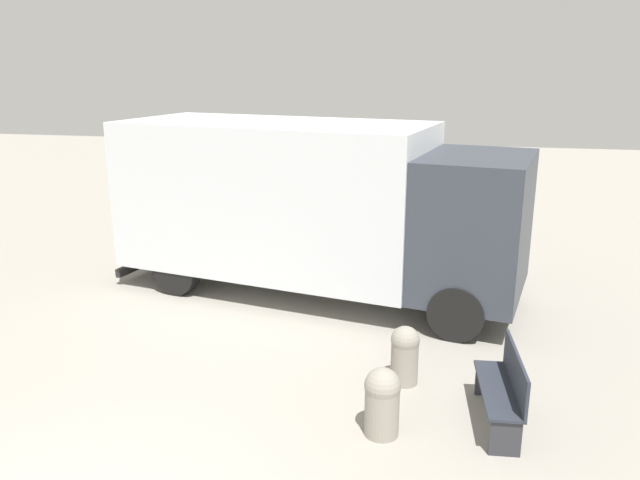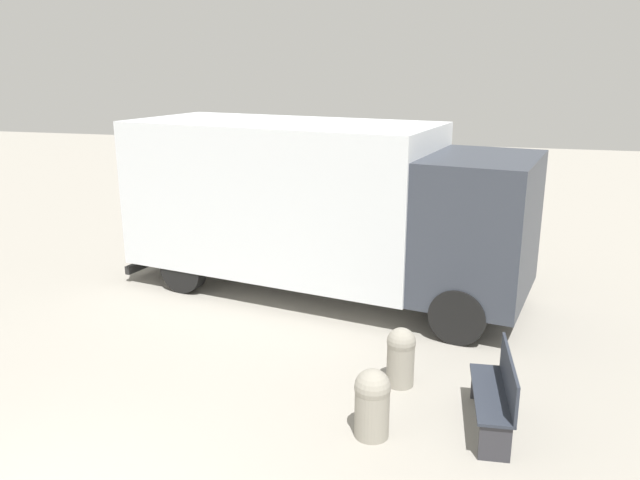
% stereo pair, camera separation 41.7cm
% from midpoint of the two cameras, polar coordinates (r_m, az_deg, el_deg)
% --- Properties ---
extents(delivery_truck, '(7.68, 3.85, 3.12)m').
position_cam_midpoint_polar(delivery_truck, '(11.33, -1.78, 3.53)').
color(delivery_truck, silver).
rests_on(delivery_truck, ground).
extents(park_bench, '(0.52, 1.43, 0.92)m').
position_cam_midpoint_polar(park_bench, '(7.75, 15.03, -12.85)').
color(park_bench, '#282D38').
rests_on(park_bench, ground).
extents(bollard_near_bench, '(0.42, 0.42, 0.83)m').
position_cam_midpoint_polar(bollard_near_bench, '(7.33, 4.04, -14.38)').
color(bollard_near_bench, gray).
rests_on(bollard_near_bench, ground).
extents(bollard_far_bench, '(0.38, 0.38, 0.81)m').
position_cam_midpoint_polar(bollard_far_bench, '(8.44, 6.34, -10.23)').
color(bollard_far_bench, gray).
rests_on(bollard_far_bench, ground).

